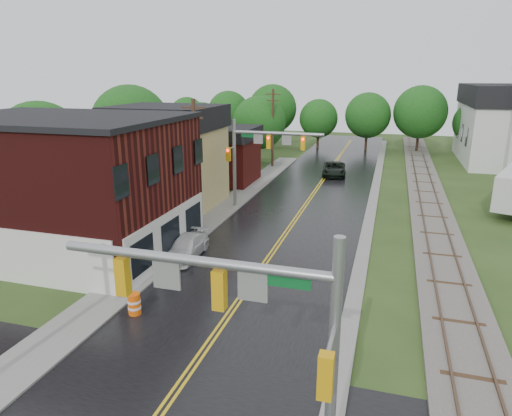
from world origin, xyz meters
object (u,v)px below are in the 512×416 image
at_px(utility_pole_c, 273,127).
at_px(brick_building, 63,185).
at_px(traffic_signal_far, 260,148).
at_px(suv_dark, 334,169).
at_px(tree_left_e, 260,124).
at_px(tree_left_c, 203,131).
at_px(pickup_white, 186,247).
at_px(utility_pole_b, 195,160).
at_px(construction_barrel, 134,304).
at_px(traffic_signal_near, 248,313).
at_px(tree_left_a, 42,147).
at_px(church, 512,116).
at_px(tree_left_b, 132,126).

bearing_deg(utility_pole_c, brick_building, -101.09).
bearing_deg(traffic_signal_far, suv_dark, 73.41).
xyz_separation_m(tree_left_e, suv_dark, (9.65, -4.57, -4.09)).
relative_size(tree_left_c, pickup_white, 1.77).
height_order(traffic_signal_far, utility_pole_b, utility_pole_b).
relative_size(tree_left_c, tree_left_e, 0.94).
xyz_separation_m(traffic_signal_far, utility_pole_b, (-3.33, -5.00, -0.25)).
height_order(tree_left_c, pickup_white, tree_left_c).
xyz_separation_m(suv_dark, construction_barrel, (-4.98, -32.51, -0.21)).
distance_m(traffic_signal_near, pickup_white, 16.61).
bearing_deg(traffic_signal_near, utility_pole_b, 117.19).
relative_size(tree_left_a, construction_barrel, 8.40).
xyz_separation_m(tree_left_e, pickup_white, (4.05, -30.16, -4.19)).
bearing_deg(utility_pole_b, tree_left_a, -179.55).
height_order(tree_left_a, tree_left_e, tree_left_a).
xyz_separation_m(utility_pole_b, tree_left_e, (-2.05, 23.90, 0.09)).
bearing_deg(church, tree_left_e, -164.80).
bearing_deg(church, pickup_white, -123.13).
xyz_separation_m(brick_building, construction_barrel, (8.30, -6.19, -3.63)).
bearing_deg(church, suv_dark, -147.12).
relative_size(traffic_signal_far, suv_dark, 1.41).
xyz_separation_m(traffic_signal_near, pickup_white, (-8.27, 13.73, -4.34)).
height_order(traffic_signal_near, tree_left_a, tree_left_a).
distance_m(brick_building, tree_left_b, 17.80).
distance_m(tree_left_b, construction_barrel, 27.33).
bearing_deg(tree_left_a, tree_left_c, 71.57).
bearing_deg(church, construction_barrel, -118.29).
height_order(utility_pole_b, tree_left_c, utility_pole_b).
bearing_deg(tree_left_e, utility_pole_c, -42.84).
bearing_deg(brick_building, traffic_signal_far, 53.08).
height_order(traffic_signal_far, tree_left_a, tree_left_a).
bearing_deg(suv_dark, brick_building, -123.56).
height_order(traffic_signal_far, tree_left_c, tree_left_c).
relative_size(tree_left_a, suv_dark, 1.66).
relative_size(pickup_white, construction_barrel, 4.18).
xyz_separation_m(utility_pole_c, tree_left_c, (-7.05, -4.10, -0.21)).
xyz_separation_m(brick_building, church, (32.48, 38.74, 1.68)).
relative_size(tree_left_a, tree_left_c, 1.13).
distance_m(utility_pole_c, tree_left_a, 25.67).
bearing_deg(traffic_signal_near, tree_left_c, 114.56).
xyz_separation_m(church, utility_pole_b, (-26.80, -31.74, -1.11)).
bearing_deg(tree_left_a, suv_dark, 43.25).
distance_m(church, traffic_signal_near, 54.32).
bearing_deg(traffic_signal_near, tree_left_b, 125.49).
relative_size(suv_dark, pickup_white, 1.21).
xyz_separation_m(suv_dark, pickup_white, (-5.60, -25.59, -0.10)).
bearing_deg(tree_left_e, tree_left_c, -129.81).
bearing_deg(utility_pole_c, tree_left_c, -149.80).
xyz_separation_m(brick_building, utility_pole_b, (5.68, 7.00, 0.57)).
relative_size(brick_building, tree_left_a, 1.65).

